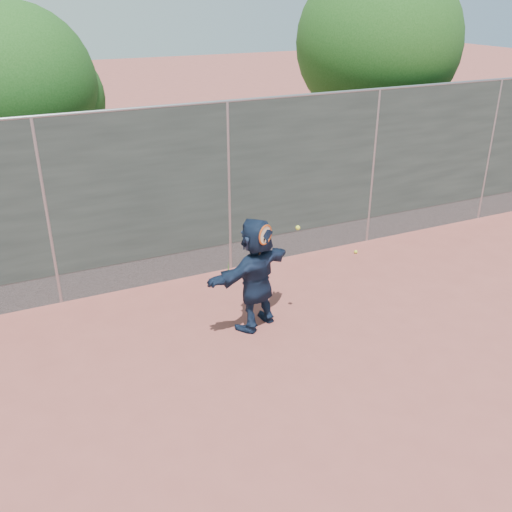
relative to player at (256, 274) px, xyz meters
name	(u,v)px	position (x,y,z in m)	size (l,w,h in m)	color
ground	(332,372)	(0.41, -1.52, -0.86)	(80.00, 80.00, 0.00)	#9E4C42
player	(256,274)	(0.00, 0.00, 0.00)	(1.60, 0.51, 1.73)	#16233D
ball_ground	(356,252)	(2.85, 1.53, -0.83)	(0.07, 0.07, 0.07)	yellow
fence	(229,185)	(0.41, 1.98, 0.72)	(20.00, 0.06, 3.03)	#38423D
swing_action	(268,235)	(0.10, -0.20, 0.67)	(0.69, 0.17, 0.51)	#C14612
tree_right	(383,47)	(5.09, 4.23, 2.63)	(3.78, 3.60, 5.39)	#382314
tree_left	(24,90)	(-2.44, 5.03, 2.08)	(3.15, 3.00, 4.53)	#382314
weed_clump	(248,261)	(0.70, 1.86, -0.73)	(0.68, 0.07, 0.30)	#387226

